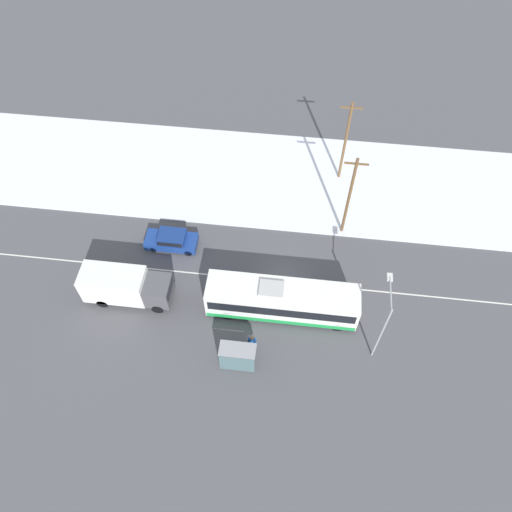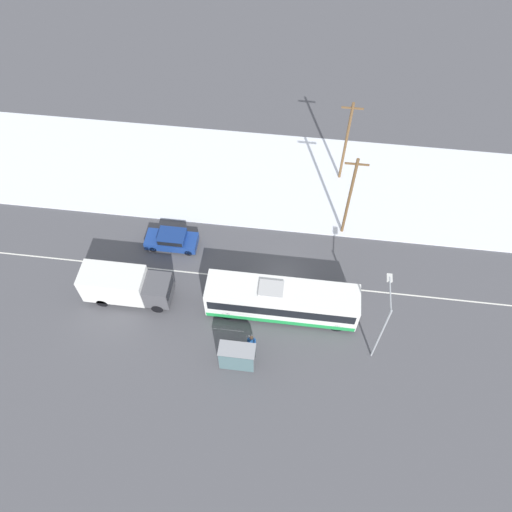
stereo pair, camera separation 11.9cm
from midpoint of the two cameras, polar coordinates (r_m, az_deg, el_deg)
The scene contains 11 objects.
ground_plane at distance 40.03m, azimuth 2.97°, elevation -2.97°, with size 120.00×120.00×0.00m, color #4C4C51.
snow_lot at distance 46.88m, azimuth 4.17°, elevation 8.62°, with size 80.00×11.96×0.12m.
lane_marking_center at distance 40.02m, azimuth 2.97°, elevation -2.97°, with size 60.00×0.12×0.00m.
city_bus at distance 37.38m, azimuth 2.91°, elevation -5.08°, with size 11.29×2.57×3.13m.
box_truck at distance 39.13m, azimuth -14.85°, elevation -3.30°, with size 6.74×2.30×3.01m.
sedan_car at distance 41.93m, azimuth -9.70°, elevation 1.84°, with size 4.29×1.80×1.52m.
pedestrian_at_stop at distance 36.30m, azimuth -0.55°, elevation -9.69°, with size 0.63×0.28×1.74m.
bus_shelter at distance 35.15m, azimuth -2.26°, elevation -11.50°, with size 2.54×1.20×2.40m.
streetlamp at distance 34.46m, azimuth 14.30°, elevation -6.99°, with size 0.36×2.93×6.70m.
utility_pole_roadside at distance 40.18m, azimuth 10.52°, elevation 6.70°, with size 1.80×0.24×8.50m.
utility_pole_snowlot at distance 44.71m, azimuth 10.10°, elevation 12.78°, with size 1.80×0.24×8.44m.
Camera 1 is at (0.36, -21.33, 33.87)m, focal length 35.00 mm.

